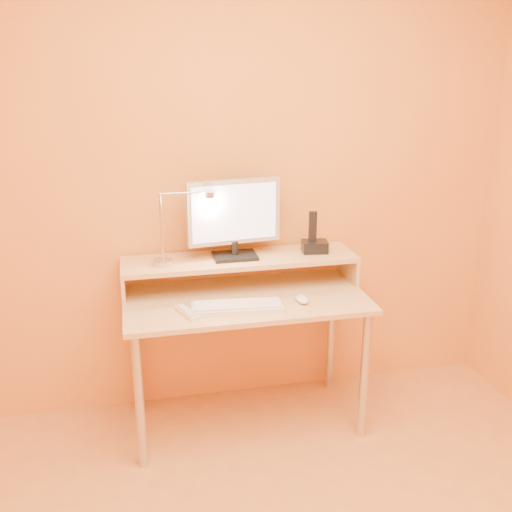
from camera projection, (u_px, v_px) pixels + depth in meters
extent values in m
cube|color=#E59642|center=(233.00, 179.00, 3.04)|extent=(3.00, 0.04, 2.50)
cylinder|color=silver|center=(140.00, 402.00, 2.69)|extent=(0.04, 0.04, 0.69)
cylinder|color=silver|center=(364.00, 376.00, 2.92)|extent=(0.04, 0.04, 0.69)
cylinder|color=silver|center=(137.00, 352.00, 3.16)|extent=(0.04, 0.04, 0.69)
cylinder|color=silver|center=(331.00, 333.00, 3.38)|extent=(0.04, 0.04, 0.69)
cube|color=#E7B978|center=(246.00, 299.00, 2.92)|extent=(1.20, 0.60, 0.02)
cube|color=#E7B978|center=(123.00, 283.00, 2.91)|extent=(0.02, 0.30, 0.14)
cube|color=#E7B978|center=(348.00, 266.00, 3.15)|extent=(0.02, 0.30, 0.14)
cube|color=#E7B978|center=(240.00, 259.00, 3.01)|extent=(1.20, 0.30, 0.02)
cube|color=black|center=(235.00, 256.00, 3.00)|extent=(0.22, 0.16, 0.02)
cylinder|color=black|center=(235.00, 248.00, 2.98)|extent=(0.04, 0.04, 0.07)
cube|color=#B7B7B9|center=(234.00, 212.00, 2.93)|extent=(0.48, 0.09, 0.33)
cube|color=black|center=(233.00, 211.00, 2.95)|extent=(0.43, 0.06, 0.28)
cube|color=#D7D8FE|center=(235.00, 213.00, 2.92)|extent=(0.43, 0.05, 0.28)
cylinder|color=silver|center=(163.00, 262.00, 2.89)|extent=(0.10, 0.10, 0.02)
cylinder|color=silver|center=(161.00, 228.00, 2.84)|extent=(0.01, 0.01, 0.33)
cylinder|color=silver|center=(185.00, 193.00, 2.81)|extent=(0.24, 0.01, 0.01)
cylinder|color=silver|center=(210.00, 195.00, 2.84)|extent=(0.04, 0.04, 0.03)
cylinder|color=#FFEAC6|center=(210.00, 198.00, 2.84)|extent=(0.03, 0.03, 0.00)
cube|color=black|center=(315.00, 247.00, 3.08)|extent=(0.14, 0.12, 0.06)
cube|color=black|center=(313.00, 226.00, 3.04)|extent=(0.04, 0.03, 0.16)
cube|color=#2685FF|center=(326.00, 249.00, 3.04)|extent=(0.01, 0.00, 0.04)
cube|color=silver|center=(237.00, 307.00, 2.77)|extent=(0.44, 0.17, 0.02)
ellipsoid|color=silver|center=(302.00, 299.00, 2.85)|extent=(0.06, 0.10, 0.04)
cube|color=silver|center=(187.00, 313.00, 2.72)|extent=(0.11, 0.18, 0.02)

